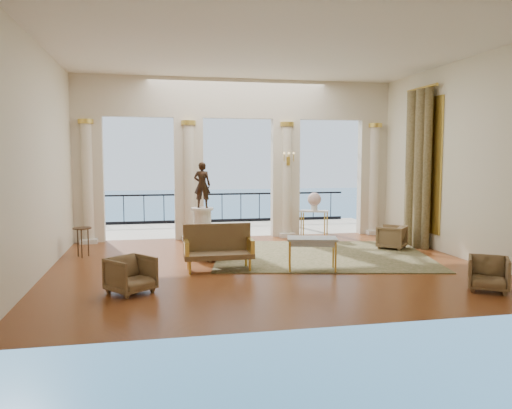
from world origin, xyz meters
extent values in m
plane|color=#4B2310|center=(0.00, 0.00, 0.00)|extent=(9.00, 9.00, 0.00)
plane|color=#EEE7C7|center=(0.00, -4.00, 2.25)|extent=(9.00, 0.00, 9.00)
plane|color=#EEE7C7|center=(-4.50, 0.00, 2.25)|extent=(0.00, 8.00, 8.00)
plane|color=#EEE7C7|center=(4.50, 0.00, 2.25)|extent=(0.00, 8.00, 8.00)
plane|color=white|center=(0.00, 0.00, 4.50)|extent=(9.00, 9.00, 0.00)
cube|color=beige|center=(0.00, 3.85, 3.95)|extent=(9.00, 0.30, 1.10)
cube|color=beige|center=(-4.10, 3.85, 1.70)|extent=(0.80, 0.30, 3.40)
cylinder|color=beige|center=(-4.10, 3.67, 1.60)|extent=(0.28, 0.28, 3.20)
cylinder|color=gold|center=(-4.10, 3.67, 3.25)|extent=(0.40, 0.40, 0.12)
cube|color=silver|center=(-4.10, 3.67, 0.06)|extent=(0.45, 0.45, 0.12)
cube|color=beige|center=(-1.40, 3.85, 1.70)|extent=(0.80, 0.30, 3.40)
cylinder|color=beige|center=(-1.40, 3.67, 1.60)|extent=(0.28, 0.28, 3.20)
cylinder|color=gold|center=(-1.40, 3.67, 3.25)|extent=(0.40, 0.40, 0.12)
cube|color=silver|center=(-1.40, 3.67, 0.06)|extent=(0.45, 0.45, 0.12)
cube|color=beige|center=(1.40, 3.85, 1.70)|extent=(0.80, 0.30, 3.40)
cylinder|color=beige|center=(1.40, 3.67, 1.60)|extent=(0.28, 0.28, 3.20)
cylinder|color=gold|center=(1.40, 3.67, 3.25)|extent=(0.40, 0.40, 0.12)
cube|color=silver|center=(1.40, 3.67, 0.06)|extent=(0.45, 0.45, 0.12)
cube|color=beige|center=(4.10, 3.85, 1.70)|extent=(0.80, 0.30, 3.40)
cylinder|color=beige|center=(4.10, 3.67, 1.60)|extent=(0.28, 0.28, 3.20)
cylinder|color=gold|center=(4.10, 3.67, 3.25)|extent=(0.40, 0.40, 0.12)
cube|color=silver|center=(4.10, 3.67, 0.06)|extent=(0.45, 0.45, 0.12)
cube|color=#BBB29C|center=(0.00, 5.80, -0.05)|extent=(10.00, 3.60, 0.10)
cube|color=black|center=(0.00, 7.40, 1.00)|extent=(9.00, 0.06, 0.06)
cube|color=black|center=(0.00, 7.40, 0.05)|extent=(9.00, 0.06, 0.10)
cylinder|color=black|center=(0.00, 7.40, 0.50)|extent=(0.03, 0.03, 1.00)
cylinder|color=black|center=(-4.10, 7.40, 0.50)|extent=(0.03, 0.03, 1.00)
cylinder|color=black|center=(4.10, 7.40, 0.50)|extent=(0.03, 0.03, 1.00)
cylinder|color=#4C3823|center=(2.00, 6.60, 2.10)|extent=(0.20, 0.20, 4.20)
plane|color=teal|center=(0.00, 60.00, -6.00)|extent=(160.00, 160.00, 0.00)
cylinder|color=#4D4424|center=(4.30, 1.05, 2.00)|extent=(0.26, 0.26, 4.00)
cylinder|color=#4D4424|center=(4.26, 1.50, 2.00)|extent=(0.32, 0.32, 4.00)
cylinder|color=#4D4424|center=(4.30, 1.95, 2.00)|extent=(0.26, 0.26, 4.00)
cylinder|color=gold|center=(4.35, 1.50, 4.05)|extent=(0.08, 1.40, 0.08)
cube|color=gold|center=(4.47, 1.50, 2.10)|extent=(0.04, 1.60, 3.40)
cube|color=gold|center=(1.40, 3.53, 2.20)|extent=(0.10, 0.04, 0.25)
cylinder|color=gold|center=(1.26, 3.45, 2.30)|extent=(0.02, 0.02, 0.22)
cylinder|color=gold|center=(1.40, 3.45, 2.30)|extent=(0.02, 0.02, 0.22)
cylinder|color=gold|center=(1.54, 3.45, 2.30)|extent=(0.02, 0.02, 0.22)
cube|color=#30381C|center=(1.50, 0.80, 0.01)|extent=(5.54, 4.71, 0.02)
imported|color=#4D3C23|center=(-2.75, -1.70, 0.34)|extent=(0.91, 0.91, 0.69)
imported|color=#4D3C23|center=(3.30, -2.76, 0.33)|extent=(0.86, 0.85, 0.66)
imported|color=#4D3C23|center=(3.50, 1.26, 0.33)|extent=(0.87, 0.87, 0.66)
imported|color=#4D3C23|center=(-1.07, 0.90, 0.37)|extent=(0.96, 0.98, 0.74)
cube|color=#4D3C23|center=(-1.08, -0.30, 0.31)|extent=(1.41, 0.57, 0.10)
cube|color=#4D3C23|center=(-1.08, -0.03, 0.64)|extent=(1.40, 0.09, 0.57)
cube|color=gold|center=(-1.73, -0.30, 0.50)|extent=(0.08, 0.57, 0.27)
cube|color=gold|center=(-0.42, -0.30, 0.50)|extent=(0.08, 0.57, 0.27)
cylinder|color=gold|center=(-1.68, -0.53, 0.13)|extent=(0.05, 0.05, 0.26)
cylinder|color=gold|center=(-0.47, -0.53, 0.13)|extent=(0.05, 0.05, 0.26)
cylinder|color=gold|center=(-1.68, -0.07, 0.13)|extent=(0.05, 0.05, 0.26)
cylinder|color=gold|center=(-0.47, -0.07, 0.13)|extent=(0.05, 0.05, 0.26)
cube|color=#98ADBD|center=(0.78, -0.70, 0.66)|extent=(1.10, 0.77, 0.05)
cylinder|color=gold|center=(0.28, -0.81, 0.32)|extent=(0.04, 0.04, 0.64)
cylinder|color=gold|center=(1.16, -1.03, 0.32)|extent=(0.04, 0.04, 0.64)
cylinder|color=gold|center=(0.39, -0.37, 0.32)|extent=(0.04, 0.04, 0.64)
cylinder|color=gold|center=(1.27, -0.59, 0.32)|extent=(0.04, 0.04, 0.64)
cylinder|color=silver|center=(-1.20, 1.93, 0.04)|extent=(0.58, 0.58, 0.08)
cylinder|color=silver|center=(-1.20, 1.93, 0.54)|extent=(0.43, 0.43, 0.94)
cylinder|color=silver|center=(-1.20, 1.93, 1.04)|extent=(0.55, 0.55, 0.06)
imported|color=black|center=(-1.20, 1.93, 1.63)|extent=(0.46, 0.37, 1.12)
cube|color=silver|center=(2.20, 3.55, 0.75)|extent=(0.87, 0.61, 0.04)
cylinder|color=gold|center=(1.83, 3.59, 0.36)|extent=(0.04, 0.04, 0.72)
cylinder|color=gold|center=(2.48, 3.30, 0.36)|extent=(0.04, 0.04, 0.72)
cylinder|color=gold|center=(1.92, 3.80, 0.36)|extent=(0.04, 0.04, 0.72)
cylinder|color=gold|center=(2.57, 3.51, 0.36)|extent=(0.04, 0.04, 0.72)
cylinder|color=silver|center=(2.20, 3.55, 0.89)|extent=(0.20, 0.20, 0.25)
sphere|color=#BE868B|center=(2.20, 3.55, 1.09)|extent=(0.39, 0.39, 0.39)
cylinder|color=black|center=(-4.00, 1.72, 0.67)|extent=(0.42, 0.42, 0.03)
cylinder|color=black|center=(-3.88, 1.79, 0.33)|extent=(0.03, 0.03, 0.66)
cylinder|color=black|center=(-4.11, 1.79, 0.33)|extent=(0.03, 0.03, 0.66)
cylinder|color=black|center=(-4.00, 1.59, 0.33)|extent=(0.03, 0.03, 0.66)
camera|label=1|loc=(-2.30, -10.26, 2.29)|focal=35.00mm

